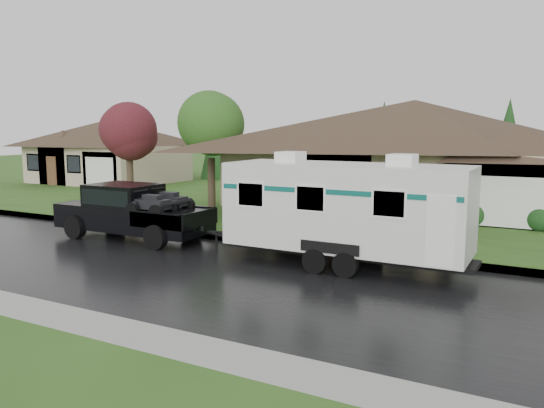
# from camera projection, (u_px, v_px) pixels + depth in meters

# --- Properties ---
(ground) EXTENTS (140.00, 140.00, 0.00)m
(ground) POSITION_uv_depth(u_px,v_px,m) (247.00, 259.00, 17.36)
(ground) COLOR #2C5219
(ground) RESTS_ON ground
(road) EXTENTS (140.00, 8.00, 0.01)m
(road) POSITION_uv_depth(u_px,v_px,m) (212.00, 274.00, 15.61)
(road) COLOR black
(road) RESTS_ON ground
(curb) EXTENTS (140.00, 0.50, 0.15)m
(curb) POSITION_uv_depth(u_px,v_px,m) (278.00, 244.00, 19.31)
(curb) COLOR gray
(curb) RESTS_ON ground
(lawn) EXTENTS (140.00, 26.00, 0.15)m
(lawn) POSITION_uv_depth(u_px,v_px,m) (381.00, 202.00, 30.45)
(lawn) COLOR #2C5219
(lawn) RESTS_ON ground
(house_main) EXTENTS (19.44, 10.80, 6.90)m
(house_main) POSITION_uv_depth(u_px,v_px,m) (419.00, 141.00, 27.87)
(house_main) COLOR gray
(house_main) RESTS_ON lawn
(house_far) EXTENTS (10.80, 8.64, 5.80)m
(house_far) POSITION_uv_depth(u_px,v_px,m) (110.00, 145.00, 40.96)
(house_far) COLOR tan
(house_far) RESTS_ON lawn
(tree_left_green) EXTENTS (3.56, 3.56, 5.90)m
(tree_left_green) POSITION_uv_depth(u_px,v_px,m) (211.00, 129.00, 27.41)
(tree_left_green) COLOR #382B1E
(tree_left_green) RESTS_ON lawn
(tree_red) EXTENTS (3.26, 3.26, 5.40)m
(tree_red) POSITION_uv_depth(u_px,v_px,m) (129.00, 135.00, 30.24)
(tree_red) COLOR #382B1E
(tree_red) RESTS_ON lawn
(shrub_row) EXTENTS (13.60, 1.00, 1.00)m
(shrub_row) POSITION_uv_depth(u_px,v_px,m) (387.00, 207.00, 24.45)
(shrub_row) COLOR #143814
(shrub_row) RESTS_ON lawn
(pickup_truck) EXTENTS (6.35, 2.41, 2.12)m
(pickup_truck) POSITION_uv_depth(u_px,v_px,m) (130.00, 210.00, 20.51)
(pickup_truck) COLOR black
(pickup_truck) RESTS_ON ground
(travel_trailer) EXTENTS (7.83, 2.75, 3.51)m
(travel_trailer) POSITION_uv_depth(u_px,v_px,m) (346.00, 207.00, 16.29)
(travel_trailer) COLOR silver
(travel_trailer) RESTS_ON ground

